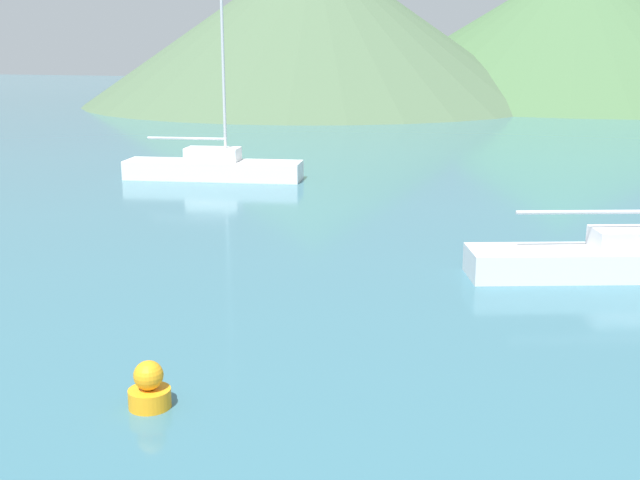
% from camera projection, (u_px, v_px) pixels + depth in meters
% --- Properties ---
extents(sailboat_inner, '(7.43, 2.57, 9.43)m').
position_uv_depth(sailboat_inner, '(213.00, 167.00, 32.88)').
color(sailboat_inner, white).
rests_on(sailboat_inner, ground_plane).
extents(buoy_marker, '(0.66, 0.66, 0.76)m').
position_uv_depth(buoy_marker, '(149.00, 388.00, 12.32)').
color(buoy_marker, orange).
rests_on(buoy_marker, ground_plane).
extents(hill_west, '(41.87, 41.87, 14.14)m').
position_uv_depth(hill_west, '(315.00, 24.00, 72.86)').
color(hill_west, '#4C6647').
rests_on(hill_west, ground_plane).
extents(hill_central, '(44.53, 44.53, 13.35)m').
position_uv_depth(hill_central, '(573.00, 30.00, 78.31)').
color(hill_central, '#476B42').
rests_on(hill_central, ground_plane).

